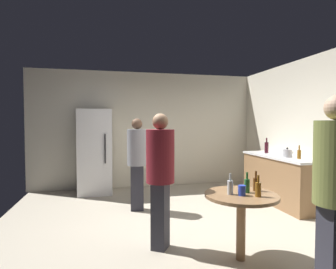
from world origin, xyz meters
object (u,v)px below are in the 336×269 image
object	(u,v)px
wine_bottle_on_counter	(267,147)
foreground_table	(241,203)
beer_bottle_green	(247,185)
person_in_gray_shirt	(137,157)
beer_bottle_on_counter	(299,154)
kettle	(287,153)
beer_bottle_clear	(230,187)
beer_bottle_brown	(256,184)
person_in_maroon_shirt	(160,170)
refrigerator	(95,152)
person_in_olive_shirt	(336,184)
beer_bottle_amber	(258,189)
plastic_cup_blue	(242,190)

from	to	relation	value
wine_bottle_on_counter	foreground_table	xyz separation A→B (m)	(-1.76, -2.26, -0.39)
beer_bottle_green	person_in_gray_shirt	size ratio (longest dim) A/B	0.14
beer_bottle_on_counter	beer_bottle_green	distance (m)	2.14
kettle	beer_bottle_clear	size ratio (longest dim) A/B	1.06
beer_bottle_brown	beer_bottle_clear	bearing A→B (deg)	-168.13
beer_bottle_brown	person_in_maroon_shirt	distance (m)	1.12
person_in_maroon_shirt	person_in_gray_shirt	world-z (taller)	person_in_maroon_shirt
refrigerator	person_in_olive_shirt	world-z (taller)	refrigerator
kettle	wine_bottle_on_counter	bearing A→B (deg)	88.61
refrigerator	person_in_maroon_shirt	bearing A→B (deg)	-73.24
beer_bottle_on_counter	person_in_olive_shirt	world-z (taller)	person_in_olive_shirt
wine_bottle_on_counter	beer_bottle_amber	bearing A→B (deg)	-124.31
person_in_gray_shirt	foreground_table	bearing A→B (deg)	31.99
refrigerator	foreground_table	xyz separation A→B (m)	(1.67, -3.32, -0.27)
beer_bottle_brown	plastic_cup_blue	xyz separation A→B (m)	(-0.25, -0.14, -0.03)
beer_bottle_clear	person_in_gray_shirt	distance (m)	2.13
beer_bottle_green	beer_bottle_clear	size ratio (longest dim) A/B	1.00
foreground_table	beer_bottle_amber	size ratio (longest dim) A/B	3.48
wine_bottle_on_counter	beer_bottle_amber	xyz separation A→B (m)	(-1.64, -2.40, -0.20)
kettle	beer_bottle_green	xyz separation A→B (m)	(-1.65, -1.54, -0.15)
beer_bottle_amber	plastic_cup_blue	world-z (taller)	beer_bottle_amber
plastic_cup_blue	person_in_gray_shirt	distance (m)	2.24
beer_bottle_brown	person_in_gray_shirt	size ratio (longest dim) A/B	0.14
beer_bottle_green	person_in_maroon_shirt	bearing A→B (deg)	154.06
beer_bottle_amber	person_in_gray_shirt	size ratio (longest dim) A/B	0.14
beer_bottle_clear	beer_bottle_brown	bearing A→B (deg)	11.87
foreground_table	beer_bottle_clear	bearing A→B (deg)	175.94
kettle	beer_bottle_on_counter	bearing A→B (deg)	-80.47
wine_bottle_on_counter	beer_bottle_clear	distance (m)	2.94
refrigerator	beer_bottle_amber	world-z (taller)	refrigerator
beer_bottle_brown	person_in_gray_shirt	xyz separation A→B (m)	(-1.15, 1.90, 0.11)
beer_bottle_green	refrigerator	bearing A→B (deg)	118.15
foreground_table	beer_bottle_amber	xyz separation A→B (m)	(0.12, -0.14, 0.19)
beer_bottle_brown	foreground_table	bearing A→B (deg)	-159.67
kettle	foreground_table	xyz separation A→B (m)	(-1.74, -1.58, -0.34)
wine_bottle_on_counter	beer_bottle_amber	size ratio (longest dim) A/B	1.35
refrigerator	kettle	size ratio (longest dim) A/B	7.38
plastic_cup_blue	person_in_maroon_shirt	size ratio (longest dim) A/B	0.07
refrigerator	wine_bottle_on_counter	bearing A→B (deg)	-17.20
refrigerator	person_in_maroon_shirt	distance (m)	2.97
beer_bottle_amber	person_in_maroon_shirt	size ratio (longest dim) A/B	0.14
kettle	beer_bottle_green	size ratio (longest dim) A/B	1.06
refrigerator	plastic_cup_blue	xyz separation A→B (m)	(1.64, -3.38, -0.11)
beer_bottle_on_counter	plastic_cup_blue	bearing A→B (deg)	-142.53
refrigerator	wine_bottle_on_counter	world-z (taller)	refrigerator
beer_bottle_amber	person_in_olive_shirt	xyz separation A→B (m)	(0.23, -0.75, 0.20)
beer_bottle_amber	kettle	bearing A→B (deg)	46.69
beer_bottle_brown	person_in_gray_shirt	world-z (taller)	person_in_gray_shirt
refrigerator	person_in_olive_shirt	size ratio (longest dim) A/B	1.04
wine_bottle_on_counter	refrigerator	bearing A→B (deg)	162.80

